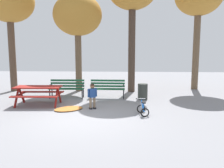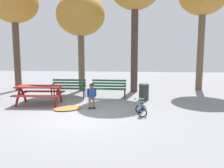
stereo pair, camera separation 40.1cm
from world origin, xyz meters
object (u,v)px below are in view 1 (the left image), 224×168
object	(u,v)px
child_standing	(92,94)
trash_bin	(143,92)
picnic_table	(38,91)
kids_bicycle	(143,109)
park_bench_left	(108,87)
park_bench_far_left	(67,87)

from	to	relation	value
child_standing	trash_bin	xyz separation A→B (m)	(2.01, 1.90, -0.21)
picnic_table	kids_bicycle	world-z (taller)	picnic_table
park_bench_left	trash_bin	distance (m)	1.64
child_standing	park_bench_left	bearing A→B (deg)	79.37
picnic_table	kids_bicycle	size ratio (longest dim) A/B	3.10
picnic_table	kids_bicycle	bearing A→B (deg)	-16.80
picnic_table	trash_bin	world-z (taller)	picnic_table
park_bench_far_left	park_bench_left	world-z (taller)	same
park_bench_left	kids_bicycle	size ratio (longest dim) A/B	2.64
picnic_table	trash_bin	xyz separation A→B (m)	(4.28, 1.38, -0.23)
park_bench_far_left	trash_bin	size ratio (longest dim) A/B	2.24
picnic_table	child_standing	xyz separation A→B (m)	(2.26, -0.52, -0.03)
picnic_table	child_standing	size ratio (longest dim) A/B	1.93
trash_bin	kids_bicycle	bearing A→B (deg)	-93.91
picnic_table	child_standing	world-z (taller)	child_standing
park_bench_left	trash_bin	xyz separation A→B (m)	(1.61, -0.25, -0.15)
picnic_table	park_bench_far_left	world-z (taller)	park_bench_far_left
kids_bicycle	picnic_table	bearing A→B (deg)	163.20
picnic_table	park_bench_left	size ratio (longest dim) A/B	1.17
park_bench_left	child_standing	size ratio (longest dim) A/B	1.65
child_standing	park_bench_far_left	bearing A→B (deg)	125.61
park_bench_far_left	picnic_table	bearing A→B (deg)	-115.80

